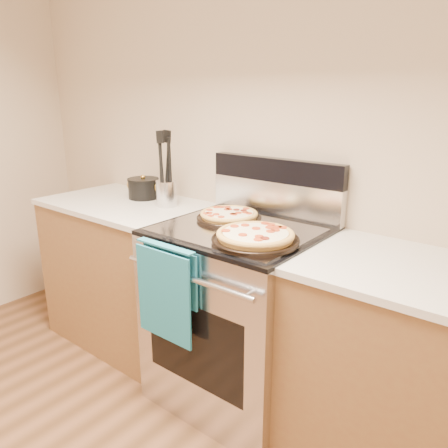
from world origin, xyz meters
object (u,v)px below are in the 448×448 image
Objects in this scene: pepperoni_pizza_front at (255,237)px; utensil_crock at (166,194)px; pepperoni_pizza_back at (229,216)px; saucepan at (144,189)px; range_body at (239,317)px.

pepperoni_pizza_front is 0.83m from utensil_crock.
pepperoni_pizza_back is at bearing -5.19° from utensil_crock.
pepperoni_pizza_front is at bearing -15.76° from saucepan.
pepperoni_pizza_front is 1.09m from saucepan.
range_body is at bearing -10.79° from saucepan.
range_body is 6.06× the size of utensil_crock.
pepperoni_pizza_front is (0.30, -0.20, 0.00)m from pepperoni_pizza_back.
saucepan is at bearing 169.21° from range_body.
saucepan is at bearing 172.75° from pepperoni_pizza_back.
utensil_crock is at bearing 169.36° from range_body.
saucepan is at bearing 168.84° from utensil_crock.
saucepan is (-0.87, 0.16, 0.52)m from range_body.
saucepan reaches higher than pepperoni_pizza_front.
pepperoni_pizza_front is (0.18, -0.13, 0.50)m from range_body.
pepperoni_pizza_back reaches higher than range_body.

